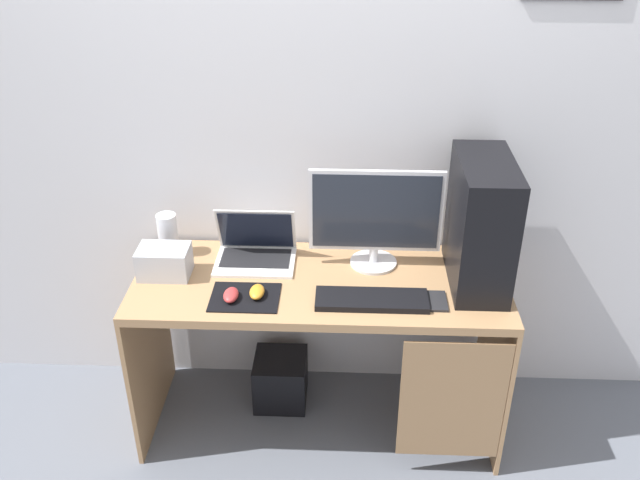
{
  "coord_description": "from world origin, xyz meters",
  "views": [
    {
      "loc": [
        0.1,
        -2.27,
        2.2
      ],
      "look_at": [
        0.0,
        0.0,
        0.91
      ],
      "focal_mm": 38.57,
      "sensor_mm": 36.0,
      "label": 1
    }
  ],
  "objects": [
    {
      "name": "desk",
      "position": [
        0.02,
        -0.01,
        0.59
      ],
      "size": [
        1.47,
        0.59,
        0.73
      ],
      "color": "#A37A51",
      "rests_on": "ground_plane"
    },
    {
      "name": "mousepad",
      "position": [
        -0.28,
        -0.14,
        0.74
      ],
      "size": [
        0.26,
        0.2,
        0.0
      ],
      "primitive_type": "cube",
      "color": "black",
      "rests_on": "desk"
    },
    {
      "name": "pc_tower",
      "position": [
        0.6,
        0.03,
        0.98
      ],
      "size": [
        0.2,
        0.44,
        0.5
      ],
      "primitive_type": "cube",
      "color": "black",
      "rests_on": "desk"
    },
    {
      "name": "ground_plane",
      "position": [
        0.0,
        0.0,
        0.0
      ],
      "size": [
        8.0,
        8.0,
        0.0
      ],
      "primitive_type": "plane",
      "color": "slate"
    },
    {
      "name": "mouse_left",
      "position": [
        -0.23,
        -0.13,
        0.76
      ],
      "size": [
        0.06,
        0.1,
        0.03
      ],
      "primitive_type": "ellipsoid",
      "color": "orange",
      "rests_on": "mousepad"
    },
    {
      "name": "laptop",
      "position": [
        -0.27,
        0.14,
        0.78
      ],
      "size": [
        0.32,
        0.24,
        0.23
      ],
      "color": "white",
      "rests_on": "desk"
    },
    {
      "name": "mouse_right",
      "position": [
        -0.33,
        -0.15,
        0.76
      ],
      "size": [
        0.06,
        0.1,
        0.03
      ],
      "primitive_type": "ellipsoid",
      "color": "#B23333",
      "rests_on": "mousepad"
    },
    {
      "name": "speaker",
      "position": [
        -0.63,
        0.17,
        0.83
      ],
      "size": [
        0.08,
        0.08,
        0.18
      ],
      "primitive_type": "cylinder",
      "color": "silver",
      "rests_on": "desk"
    },
    {
      "name": "wall_back",
      "position": [
        0.0,
        0.33,
        1.3
      ],
      "size": [
        4.0,
        0.05,
        2.6
      ],
      "color": "silver",
      "rests_on": "ground_plane"
    },
    {
      "name": "cell_phone",
      "position": [
        0.44,
        -0.14,
        0.74
      ],
      "size": [
        0.07,
        0.13,
        0.01
      ],
      "primitive_type": "cube",
      "color": "#232326",
      "rests_on": "desk"
    },
    {
      "name": "monitor",
      "position": [
        0.21,
        0.12,
        0.95
      ],
      "size": [
        0.52,
        0.19,
        0.42
      ],
      "color": "silver",
      "rests_on": "desk"
    },
    {
      "name": "subwoofer",
      "position": [
        -0.18,
        0.12,
        0.12
      ],
      "size": [
        0.23,
        0.23,
        0.23
      ],
      "primitive_type": "cube",
      "color": "black",
      "rests_on": "ground_plane"
    },
    {
      "name": "keyboard",
      "position": [
        0.2,
        -0.15,
        0.75
      ],
      "size": [
        0.42,
        0.14,
        0.02
      ],
      "primitive_type": "cube",
      "color": "black",
      "rests_on": "desk"
    },
    {
      "name": "projector",
      "position": [
        -0.61,
        0.01,
        0.79
      ],
      "size": [
        0.2,
        0.14,
        0.12
      ],
      "primitive_type": "cube",
      "color": "#B7BCC6",
      "rests_on": "desk"
    }
  ]
}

